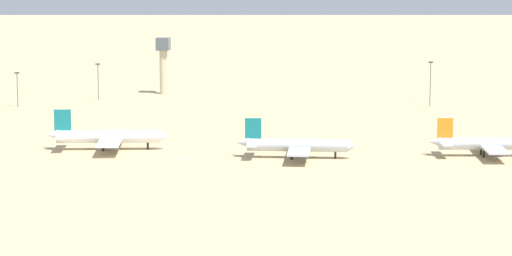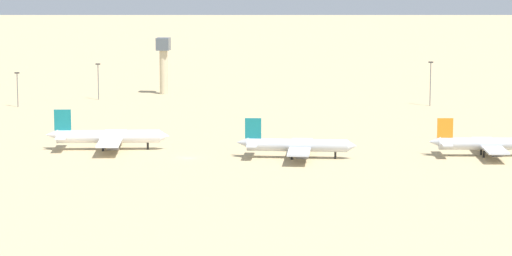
{
  "view_description": "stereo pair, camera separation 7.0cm",
  "coord_description": "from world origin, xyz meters",
  "px_view_note": "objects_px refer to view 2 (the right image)",
  "views": [
    {
      "loc": [
        57.92,
        -313.39,
        58.29
      ],
      "look_at": [
        17.18,
        18.32,
        6.0
      ],
      "focal_mm": 81.46,
      "sensor_mm": 36.0,
      "label": 1
    },
    {
      "loc": [
        57.99,
        -313.38,
        58.29
      ],
      "look_at": [
        17.18,
        18.32,
        6.0
      ],
      "focal_mm": 81.46,
      "sensor_mm": 36.0,
      "label": 2
    }
  ],
  "objects_px": {
    "parked_jet_teal_3": "(107,137)",
    "parked_jet_orange_5": "(486,144)",
    "light_pole_east": "(430,80)",
    "control_tower": "(164,60)",
    "light_pole_west": "(17,86)",
    "light_pole_mid": "(98,79)",
    "parked_jet_teal_4": "(296,145)"
  },
  "relations": [
    {
      "from": "parked_jet_teal_3",
      "to": "parked_jet_orange_5",
      "type": "height_order",
      "value": "parked_jet_teal_3"
    },
    {
      "from": "control_tower",
      "to": "light_pole_west",
      "type": "distance_m",
      "value": 63.75
    },
    {
      "from": "light_pole_west",
      "to": "light_pole_mid",
      "type": "height_order",
      "value": "light_pole_mid"
    },
    {
      "from": "parked_jet_teal_4",
      "to": "light_pole_east",
      "type": "relative_size",
      "value": 2.04
    },
    {
      "from": "parked_jet_orange_5",
      "to": "control_tower",
      "type": "bearing_deg",
      "value": 126.66
    },
    {
      "from": "parked_jet_teal_3",
      "to": "control_tower",
      "type": "bearing_deg",
      "value": 85.22
    },
    {
      "from": "light_pole_mid",
      "to": "light_pole_east",
      "type": "distance_m",
      "value": 126.41
    },
    {
      "from": "control_tower",
      "to": "light_pole_west",
      "type": "xyz_separation_m",
      "value": [
        -45.67,
        -44.07,
        -5.99
      ]
    },
    {
      "from": "parked_jet_teal_3",
      "to": "light_pole_mid",
      "type": "relative_size",
      "value": 2.56
    },
    {
      "from": "parked_jet_teal_3",
      "to": "control_tower",
      "type": "xyz_separation_m",
      "value": [
        -9.55,
        129.02,
        9.69
      ]
    },
    {
      "from": "parked_jet_orange_5",
      "to": "light_pole_west",
      "type": "relative_size",
      "value": 2.55
    },
    {
      "from": "parked_jet_teal_4",
      "to": "light_pole_east",
      "type": "xyz_separation_m",
      "value": [
        39.83,
        113.12,
        5.82
      ]
    },
    {
      "from": "light_pole_mid",
      "to": "light_pole_east",
      "type": "height_order",
      "value": "light_pole_east"
    },
    {
      "from": "light_pole_east",
      "to": "parked_jet_teal_4",
      "type": "bearing_deg",
      "value": -109.4
    },
    {
      "from": "light_pole_mid",
      "to": "light_pole_east",
      "type": "relative_size",
      "value": 0.85
    },
    {
      "from": "control_tower",
      "to": "parked_jet_teal_3",
      "type": "bearing_deg",
      "value": -85.77
    },
    {
      "from": "parked_jet_orange_5",
      "to": "light_pole_mid",
      "type": "bearing_deg",
      "value": 136.37
    },
    {
      "from": "control_tower",
      "to": "parked_jet_orange_5",
      "type": "bearing_deg",
      "value": -46.98
    },
    {
      "from": "parked_jet_teal_4",
      "to": "light_pole_east",
      "type": "height_order",
      "value": "light_pole_east"
    },
    {
      "from": "parked_jet_teal_3",
      "to": "light_pole_west",
      "type": "xyz_separation_m",
      "value": [
        -55.22,
        84.95,
        3.7
      ]
    },
    {
      "from": "parked_jet_teal_3",
      "to": "control_tower",
      "type": "distance_m",
      "value": 129.73
    },
    {
      "from": "light_pole_west",
      "to": "parked_jet_teal_3",
      "type": "bearing_deg",
      "value": -56.98
    },
    {
      "from": "light_pole_mid",
      "to": "control_tower",
      "type": "bearing_deg",
      "value": 43.29
    },
    {
      "from": "control_tower",
      "to": "parked_jet_teal_4",
      "type": "bearing_deg",
      "value": -64.4
    },
    {
      "from": "parked_jet_teal_4",
      "to": "control_tower",
      "type": "distance_m",
      "value": 150.89
    },
    {
      "from": "light_pole_east",
      "to": "light_pole_mid",
      "type": "bearing_deg",
      "value": 178.9
    },
    {
      "from": "parked_jet_teal_3",
      "to": "light_pole_east",
      "type": "xyz_separation_m",
      "value": [
        95.34,
        106.35,
        5.58
      ]
    },
    {
      "from": "parked_jet_teal_3",
      "to": "light_pole_east",
      "type": "relative_size",
      "value": 2.17
    },
    {
      "from": "parked_jet_teal_3",
      "to": "parked_jet_orange_5",
      "type": "distance_m",
      "value": 108.35
    },
    {
      "from": "light_pole_west",
      "to": "light_pole_east",
      "type": "relative_size",
      "value": 0.78
    },
    {
      "from": "parked_jet_teal_3",
      "to": "control_tower",
      "type": "relative_size",
      "value": 1.59
    },
    {
      "from": "parked_jet_teal_4",
      "to": "light_pole_west",
      "type": "height_order",
      "value": "light_pole_west"
    }
  ]
}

